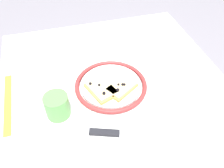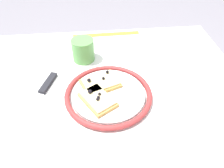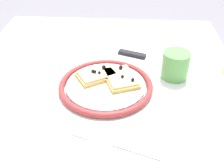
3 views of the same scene
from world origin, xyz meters
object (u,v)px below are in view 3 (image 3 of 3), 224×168
Objects in this scene: dining_table at (100,111)px; cup at (175,65)px; pizza_slice_near at (120,79)px; fork at (115,144)px; knife at (123,52)px; plate at (106,86)px; pizza_slice_far at (97,75)px.

dining_table is 11.72× the size of cup.
fork is (-0.21, 0.00, -0.02)m from pizza_slice_near.
dining_table is at bearing 161.17° from knife.
cup is at bearing -69.82° from plate.
cup reaches higher than pizza_slice_near.
dining_table is 0.21m from knife.
cup is (-0.12, -0.15, 0.03)m from knife.
dining_table is at bearing -146.51° from pizza_slice_far.
pizza_slice_near reaches higher than fork.
knife is at bearing -22.60° from pizza_slice_far.
dining_table is at bearing 85.31° from pizza_slice_near.
fork is (-0.23, -0.06, -0.02)m from pizza_slice_far.
pizza_slice_near is at bearing -104.26° from pizza_slice_far.
plate is 3.26× the size of cup.
plate is 0.20m from knife.
pizza_slice_far is at bearing 40.05° from plate.
plate reaches higher than fork.
pizza_slice_far is 0.22m from cup.
plate is at bearing -139.95° from pizza_slice_far.
pizza_slice_near is at bearing -67.66° from plate.
knife is (0.18, -0.00, -0.02)m from pizza_slice_near.
cup is (0.27, -0.15, 0.04)m from fork.
cup reaches higher than plate.
dining_table is 0.25m from fork.
knife reaches higher than dining_table.
pizza_slice_near reaches higher than knife.
pizza_slice_near reaches higher than dining_table.
knife is (0.19, -0.04, -0.00)m from plate.
plate is at bearing 10.01° from fork.
pizza_slice_near is 0.21m from fork.
fork is (-0.20, -0.03, -0.01)m from plate.
plate is 0.04m from pizza_slice_far.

